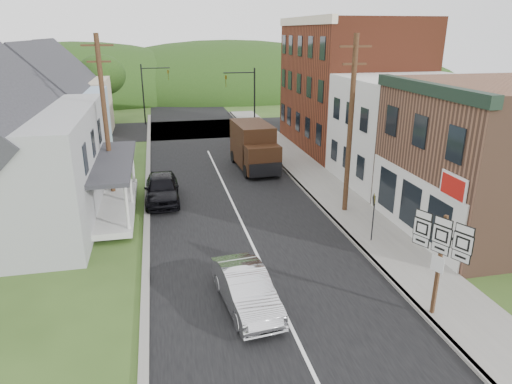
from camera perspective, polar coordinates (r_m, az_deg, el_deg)
ground at (r=20.05m, az=-0.09°, el=-7.46°), size 120.00×120.00×0.00m
road at (r=29.18m, az=-4.23°, el=1.29°), size 9.00×90.00×0.02m
cross_road at (r=45.54m, az=-7.34°, el=7.82°), size 60.00×9.00×0.02m
sidewalk_right at (r=28.69m, az=8.09°, el=0.98°), size 2.80×55.00×0.15m
curb_right at (r=28.27m, az=5.52°, el=0.81°), size 0.20×55.00×0.15m
curb_left at (r=27.04m, az=-13.42°, el=-0.57°), size 0.30×55.00×0.12m
storefront_tan at (r=23.73m, az=27.70°, el=3.62°), size 8.00×8.00×7.00m
storefront_white at (r=29.74m, az=18.62°, el=7.16°), size 8.00×7.00×6.50m
storefront_red at (r=37.84m, az=11.58°, el=12.91°), size 8.00×12.00×10.00m
house_blue at (r=35.63m, az=-24.14°, el=9.11°), size 7.14×8.16×7.28m
house_cream at (r=44.48m, az=-22.62°, el=11.07°), size 7.14×8.16×7.28m
utility_pole_right at (r=23.39m, az=11.71°, el=8.17°), size 1.60×0.26×9.00m
utility_pole_left at (r=26.00m, az=-18.33°, el=8.70°), size 1.60×0.26×9.00m
traffic_signal_right at (r=42.10m, az=-1.13°, el=12.21°), size 2.87×0.20×6.00m
traffic_signal_left at (r=48.27m, az=-13.14°, el=12.66°), size 2.87×0.20×6.00m
tree_left_d at (r=49.92m, az=-18.78°, el=13.66°), size 4.80×4.80×6.94m
forested_ridge at (r=73.13m, az=-9.42°, el=12.09°), size 90.00×30.00×16.00m
silver_sedan at (r=16.02m, az=-1.26°, el=-12.08°), size 1.95×4.37×1.39m
dark_sedan at (r=25.99m, az=-11.68°, el=0.44°), size 1.93×4.64×1.57m
delivery_van at (r=31.45m, az=-0.24°, el=5.67°), size 2.56×5.68×3.12m
route_sign_cluster at (r=15.80m, az=22.02°, el=-6.94°), size 0.89×1.87×3.53m
warning_sign at (r=20.82m, az=14.47°, el=-2.24°), size 0.19×0.60×2.26m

